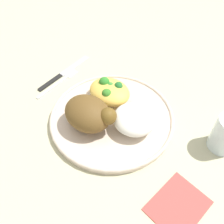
{
  "coord_description": "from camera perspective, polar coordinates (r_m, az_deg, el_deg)",
  "views": [
    {
      "loc": [
        0.23,
        -0.29,
        0.45
      ],
      "look_at": [
        0.0,
        0.0,
        0.03
      ],
      "focal_mm": 39.19,
      "sensor_mm": 36.0,
      "label": 1
    }
  ],
  "objects": [
    {
      "name": "plate",
      "position": [
        0.57,
        0.0,
        -1.2
      ],
      "size": [
        0.29,
        0.29,
        0.02
      ],
      "color": "beige",
      "rests_on": "ground_plane"
    },
    {
      "name": "napkin",
      "position": [
        0.49,
        15.15,
        -20.31
      ],
      "size": [
        0.1,
        0.12,
        0.0
      ],
      "primitive_type": "cube",
      "rotation": [
        0.0,
        0.0,
        -0.12
      ],
      "color": "#DB4C47",
      "rests_on": "ground_plane"
    },
    {
      "name": "ground_plane",
      "position": [
        0.58,
        0.0,
        -1.78
      ],
      "size": [
        2.0,
        2.0,
        0.0
      ],
      "primitive_type": "plane",
      "color": "#BEBC97"
    },
    {
      "name": "roasted_chicken",
      "position": [
        0.53,
        -5.34,
        -0.38
      ],
      "size": [
        0.12,
        0.09,
        0.07
      ],
      "color": "brown",
      "rests_on": "plate"
    },
    {
      "name": "fork",
      "position": [
        0.69,
        -12.09,
        6.96
      ],
      "size": [
        0.02,
        0.14,
        0.01
      ],
      "color": "silver",
      "rests_on": "ground_plane"
    },
    {
      "name": "knife",
      "position": [
        0.71,
        -11.91,
        8.48
      ],
      "size": [
        0.02,
        0.19,
        0.01
      ],
      "color": "black",
      "rests_on": "ground_plane"
    },
    {
      "name": "mac_cheese_with_broccoli",
      "position": [
        0.59,
        -0.61,
        4.93
      ],
      "size": [
        0.1,
        0.09,
        0.05
      ],
      "color": "#ECBE4F",
      "rests_on": "plate"
    },
    {
      "name": "rice_pile",
      "position": [
        0.53,
        5.2,
        -1.67
      ],
      "size": [
        0.09,
        0.09,
        0.05
      ],
      "primitive_type": "ellipsoid",
      "color": "white",
      "rests_on": "plate"
    }
  ]
}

